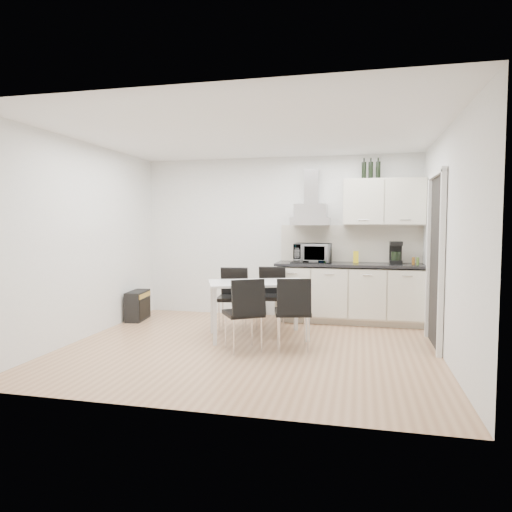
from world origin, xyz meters
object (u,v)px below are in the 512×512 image
at_px(kitchenette, 351,269).
at_px(chair_far_left, 233,299).
at_px(chair_near_left, 243,314).
at_px(chair_near_right, 293,313).
at_px(chair_far_right, 270,298).
at_px(dining_table, 258,288).
at_px(guitar_amp, 138,305).
at_px(floor_speaker, 257,307).

bearing_deg(kitchenette, chair_far_left, -152.35).
height_order(chair_near_left, chair_near_right, same).
bearing_deg(chair_near_left, chair_far_left, 79.97).
relative_size(chair_far_left, chair_far_right, 1.00).
distance_m(dining_table, guitar_amp, 2.25).
height_order(kitchenette, chair_near_right, kitchenette).
relative_size(kitchenette, chair_near_right, 2.86).
height_order(kitchenette, guitar_amp, kitchenette).
xyz_separation_m(guitar_amp, floor_speaker, (1.78, 0.74, -0.08)).
distance_m(dining_table, floor_speaker, 1.53).
relative_size(dining_table, chair_near_right, 1.67).
bearing_deg(guitar_amp, kitchenette, 2.88).
bearing_deg(guitar_amp, chair_near_right, -30.00).
distance_m(dining_table, chair_near_right, 0.73).
bearing_deg(chair_near_right, chair_near_left, -173.04).
bearing_deg(chair_far_right, guitar_amp, -3.59).
height_order(chair_far_left, chair_near_left, same).
distance_m(chair_near_right, guitar_amp, 2.87).
bearing_deg(chair_near_left, kitchenette, 24.67).
bearing_deg(chair_near_right, guitar_amp, 144.04).
height_order(chair_far_left, chair_near_right, same).
bearing_deg(kitchenette, dining_table, -133.93).
distance_m(guitar_amp, floor_speaker, 1.93).
relative_size(dining_table, chair_far_left, 1.67).
bearing_deg(chair_far_right, floor_speaker, -66.98).
relative_size(chair_far_left, chair_near_right, 1.00).
height_order(chair_far_right, guitar_amp, chair_far_right).
relative_size(chair_far_left, guitar_amp, 1.53).
distance_m(kitchenette, chair_far_right, 1.37).
relative_size(kitchenette, chair_far_left, 2.86).
xyz_separation_m(dining_table, chair_far_right, (0.05, 0.60, -0.22)).
relative_size(chair_far_left, chair_near_left, 1.00).
bearing_deg(floor_speaker, chair_far_right, -54.75).
xyz_separation_m(dining_table, chair_far_left, (-0.46, 0.37, -0.22)).
bearing_deg(chair_near_right, floor_speaker, 101.79).
height_order(chair_near_left, floor_speaker, chair_near_left).
bearing_deg(chair_near_left, guitar_amp, 114.95).
bearing_deg(chair_far_right, chair_near_left, 84.40).
distance_m(chair_far_left, chair_far_right, 0.56).
height_order(kitchenette, chair_far_left, kitchenette).
bearing_deg(chair_near_right, chair_far_right, 101.63).
bearing_deg(chair_near_right, kitchenette, 55.71).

